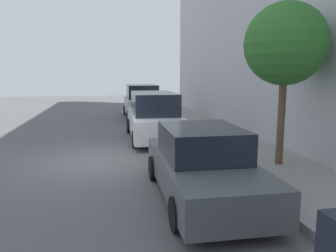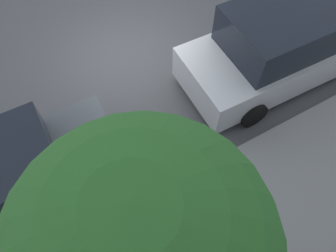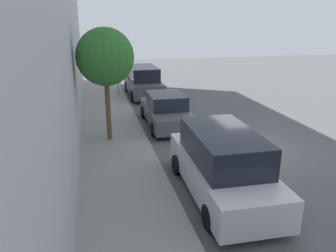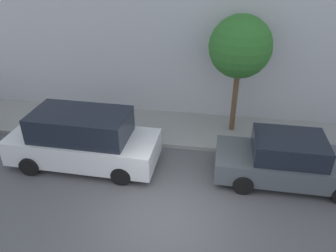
# 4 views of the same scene
# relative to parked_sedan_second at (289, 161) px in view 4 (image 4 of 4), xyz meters

# --- Properties ---
(ground_plane) EXTENTS (60.00, 60.00, 0.00)m
(ground_plane) POSITION_rel_parked_sedan_second_xyz_m (-2.27, 3.52, -0.73)
(ground_plane) COLOR #515154
(sidewalk) EXTENTS (2.68, 32.00, 0.15)m
(sidewalk) POSITION_rel_parked_sedan_second_xyz_m (2.57, 3.52, -0.65)
(sidewalk) COLOR gray
(sidewalk) RESTS_ON ground_plane
(parked_sedan_second) EXTENTS (1.92, 4.52, 1.54)m
(parked_sedan_second) POSITION_rel_parked_sedan_second_xyz_m (0.00, 0.00, 0.00)
(parked_sedan_second) COLOR #4C5156
(parked_sedan_second) RESTS_ON ground_plane
(parked_minivan_third) EXTENTS (2.03, 4.95, 1.90)m
(parked_minivan_third) POSITION_rel_parked_sedan_second_xyz_m (-0.09, 6.58, 0.20)
(parked_minivan_third) COLOR silver
(parked_minivan_third) RESTS_ON ground_plane
(street_tree) EXTENTS (2.20, 2.20, 4.39)m
(street_tree) POSITION_rel_parked_sedan_second_xyz_m (2.74, 1.66, 2.69)
(street_tree) COLOR brown
(street_tree) RESTS_ON sidewalk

